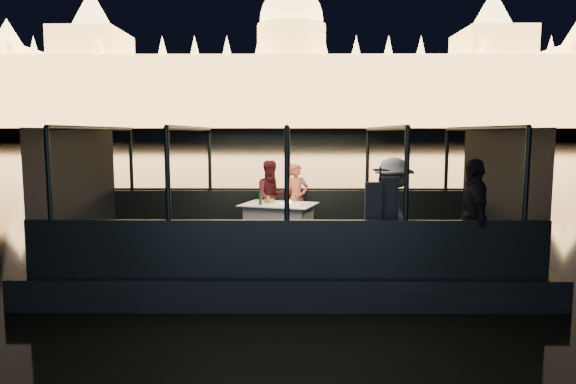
{
  "coord_description": "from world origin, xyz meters",
  "views": [
    {
      "loc": [
        0.07,
        -9.69,
        2.72
      ],
      "look_at": [
        0.0,
        0.4,
        1.55
      ],
      "focal_mm": 32.0,
      "sensor_mm": 36.0,
      "label": 1
    }
  ],
  "objects_px": {
    "chair_port_right": "(294,213)",
    "person_woman_coral": "(296,199)",
    "chair_port_left": "(280,213)",
    "dining_table_central": "(279,222)",
    "person_man_maroon": "(272,200)",
    "coat_stand": "(379,217)",
    "passenger_stripe": "(393,215)",
    "wine_bottle": "(260,198)",
    "passenger_dark": "(473,220)"
  },
  "relations": [
    {
      "from": "passenger_dark",
      "to": "wine_bottle",
      "type": "xyz_separation_m",
      "value": [
        -3.51,
        2.25,
        0.06
      ]
    },
    {
      "from": "chair_port_left",
      "to": "person_man_maroon",
      "type": "distance_m",
      "value": 0.35
    },
    {
      "from": "chair_port_right",
      "to": "chair_port_left",
      "type": "bearing_deg",
      "value": 169.59
    },
    {
      "from": "passenger_dark",
      "to": "passenger_stripe",
      "type": "bearing_deg",
      "value": -103.2
    },
    {
      "from": "chair_port_left",
      "to": "chair_port_right",
      "type": "xyz_separation_m",
      "value": [
        0.31,
        -0.01,
        0.0
      ]
    },
    {
      "from": "chair_port_right",
      "to": "person_man_maroon",
      "type": "height_order",
      "value": "person_man_maroon"
    },
    {
      "from": "dining_table_central",
      "to": "person_man_maroon",
      "type": "bearing_deg",
      "value": 102.65
    },
    {
      "from": "passenger_stripe",
      "to": "wine_bottle",
      "type": "bearing_deg",
      "value": 36.61
    },
    {
      "from": "coat_stand",
      "to": "passenger_stripe",
      "type": "distance_m",
      "value": 0.52
    },
    {
      "from": "chair_port_left",
      "to": "wine_bottle",
      "type": "height_order",
      "value": "wine_bottle"
    },
    {
      "from": "chair_port_right",
      "to": "coat_stand",
      "type": "distance_m",
      "value": 3.45
    },
    {
      "from": "dining_table_central",
      "to": "person_man_maroon",
      "type": "distance_m",
      "value": 0.88
    },
    {
      "from": "wine_bottle",
      "to": "passenger_dark",
      "type": "bearing_deg",
      "value": -32.64
    },
    {
      "from": "chair_port_right",
      "to": "person_woman_coral",
      "type": "height_order",
      "value": "person_woman_coral"
    },
    {
      "from": "person_woman_coral",
      "to": "passenger_stripe",
      "type": "height_order",
      "value": "passenger_stripe"
    },
    {
      "from": "person_woman_coral",
      "to": "passenger_stripe",
      "type": "relative_size",
      "value": 0.85
    },
    {
      "from": "person_man_maroon",
      "to": "passenger_dark",
      "type": "distance_m",
      "value": 4.6
    },
    {
      "from": "dining_table_central",
      "to": "passenger_stripe",
      "type": "relative_size",
      "value": 0.8
    },
    {
      "from": "person_woman_coral",
      "to": "wine_bottle",
      "type": "relative_size",
      "value": 5.3
    },
    {
      "from": "chair_port_right",
      "to": "passenger_dark",
      "type": "xyz_separation_m",
      "value": [
        2.83,
        -3.15,
        0.4
      ]
    },
    {
      "from": "chair_port_right",
      "to": "wine_bottle",
      "type": "distance_m",
      "value": 1.22
    },
    {
      "from": "coat_stand",
      "to": "passenger_stripe",
      "type": "bearing_deg",
      "value": 54.57
    },
    {
      "from": "coat_stand",
      "to": "person_man_maroon",
      "type": "xyz_separation_m",
      "value": [
        -1.83,
        3.19,
        -0.15
      ]
    },
    {
      "from": "dining_table_central",
      "to": "person_man_maroon",
      "type": "height_order",
      "value": "person_man_maroon"
    },
    {
      "from": "person_man_maroon",
      "to": "passenger_dark",
      "type": "bearing_deg",
      "value": -63.88
    },
    {
      "from": "coat_stand",
      "to": "passenger_stripe",
      "type": "relative_size",
      "value": 0.93
    },
    {
      "from": "person_man_maroon",
      "to": "wine_bottle",
      "type": "bearing_deg",
      "value": -121.51
    },
    {
      "from": "wine_bottle",
      "to": "person_man_maroon",
      "type": "bearing_deg",
      "value": 78.46
    },
    {
      "from": "passenger_stripe",
      "to": "wine_bottle",
      "type": "height_order",
      "value": "passenger_stripe"
    },
    {
      "from": "passenger_stripe",
      "to": "wine_bottle",
      "type": "relative_size",
      "value": 6.26
    },
    {
      "from": "chair_port_left",
      "to": "passenger_stripe",
      "type": "xyz_separation_m",
      "value": [
        1.96,
        -2.74,
        0.4
      ]
    },
    {
      "from": "chair_port_left",
      "to": "coat_stand",
      "type": "bearing_deg",
      "value": -37.34
    },
    {
      "from": "dining_table_central",
      "to": "wine_bottle",
      "type": "height_order",
      "value": "wine_bottle"
    },
    {
      "from": "coat_stand",
      "to": "dining_table_central",
      "type": "bearing_deg",
      "value": 124.46
    },
    {
      "from": "wine_bottle",
      "to": "chair_port_left",
      "type": "bearing_deg",
      "value": 68.1
    },
    {
      "from": "dining_table_central",
      "to": "passenger_dark",
      "type": "height_order",
      "value": "passenger_dark"
    },
    {
      "from": "person_woman_coral",
      "to": "person_man_maroon",
      "type": "xyz_separation_m",
      "value": [
        -0.55,
        -0.05,
        0.0
      ]
    },
    {
      "from": "chair_port_left",
      "to": "person_woman_coral",
      "type": "relative_size",
      "value": 0.54
    },
    {
      "from": "dining_table_central",
      "to": "passenger_stripe",
      "type": "bearing_deg",
      "value": -45.45
    },
    {
      "from": "chair_port_left",
      "to": "chair_port_right",
      "type": "height_order",
      "value": "chair_port_right"
    },
    {
      "from": "dining_table_central",
      "to": "person_woman_coral",
      "type": "height_order",
      "value": "person_woman_coral"
    },
    {
      "from": "coat_stand",
      "to": "person_woman_coral",
      "type": "relative_size",
      "value": 1.1
    },
    {
      "from": "chair_port_right",
      "to": "person_man_maroon",
      "type": "xyz_separation_m",
      "value": [
        -0.48,
        0.04,
        0.3
      ]
    },
    {
      "from": "chair_port_left",
      "to": "passenger_dark",
      "type": "distance_m",
      "value": 4.47
    },
    {
      "from": "chair_port_left",
      "to": "person_woman_coral",
      "type": "xyz_separation_m",
      "value": [
        0.37,
        0.08,
        0.3
      ]
    },
    {
      "from": "person_man_maroon",
      "to": "chair_port_right",
      "type": "bearing_deg",
      "value": -25.05
    },
    {
      "from": "wine_bottle",
      "to": "dining_table_central",
      "type": "bearing_deg",
      "value": 23.56
    },
    {
      "from": "coat_stand",
      "to": "passenger_dark",
      "type": "xyz_separation_m",
      "value": [
        1.48,
        0.0,
        -0.05
      ]
    },
    {
      "from": "person_woman_coral",
      "to": "passenger_dark",
      "type": "bearing_deg",
      "value": -72.4
    },
    {
      "from": "chair_port_right",
      "to": "person_woman_coral",
      "type": "distance_m",
      "value": 0.32
    }
  ]
}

